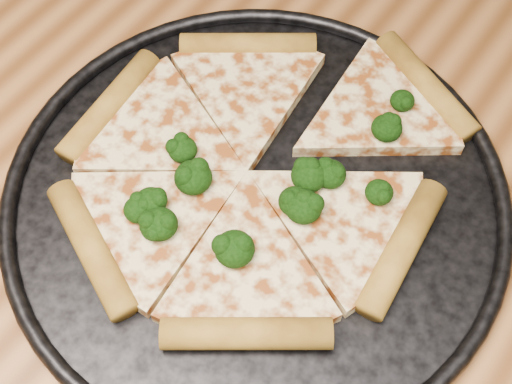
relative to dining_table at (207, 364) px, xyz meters
The scene contains 4 objects.
dining_table is the anchor object (origin of this frame).
pizza_pan 0.15m from the dining_table, 104.12° to the left, with size 0.41×0.41×0.02m.
pizza 0.17m from the dining_table, 107.89° to the left, with size 0.31×0.36×0.02m.
broccoli_florets 0.16m from the dining_table, 102.79° to the left, with size 0.17×0.24×0.02m.
Camera 1 is at (0.15, -0.14, 1.27)m, focal length 51.44 mm.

